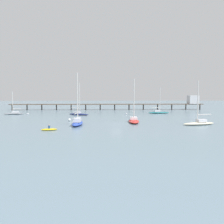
{
  "coord_description": "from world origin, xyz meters",
  "views": [
    {
      "loc": [
        -4.7,
        -58.63,
        7.17
      ],
      "look_at": [
        0.0,
        18.3,
        1.5
      ],
      "focal_mm": 39.43,
      "sensor_mm": 36.0,
      "label": 1
    }
  ],
  "objects": [
    {
      "name": "sailboat_blue",
      "position": [
        -9.19,
        -2.6,
        0.77
      ],
      "size": [
        2.88,
        8.04,
        12.01
      ],
      "color": "#2D4CB7",
      "rests_on": "ground_plane"
    },
    {
      "name": "sailboat_cream",
      "position": [
        18.9,
        -3.48,
        0.63
      ],
      "size": [
        8.35,
        3.69,
        10.25
      ],
      "color": "beige",
      "rests_on": "ground_plane"
    },
    {
      "name": "mooring_buoy_inner",
      "position": [
        5.43,
        25.57,
        0.26
      ],
      "size": [
        0.53,
        0.53,
        0.53
      ],
      "primitive_type": "sphere",
      "color": "silver",
      "rests_on": "ground_plane"
    },
    {
      "name": "mooring_buoy_far",
      "position": [
        -11.96,
        6.33,
        0.36
      ],
      "size": [
        0.72,
        0.72,
        0.72
      ],
      "primitive_type": "sphere",
      "color": "silver",
      "rests_on": "ground_plane"
    },
    {
      "name": "sailboat_navy",
      "position": [
        -10.98,
        25.17,
        0.61
      ],
      "size": [
        7.66,
        5.68,
        10.95
      ],
      "color": "navy",
      "rests_on": "ground_plane"
    },
    {
      "name": "sailboat_teal",
      "position": [
        17.87,
        30.23,
        0.57
      ],
      "size": [
        7.66,
        2.36,
        9.48
      ],
      "color": "#1E727A",
      "rests_on": "ground_plane"
    },
    {
      "name": "pier",
      "position": [
        16.59,
        51.94,
        3.33
      ],
      "size": [
        87.05,
        5.61,
        6.5
      ],
      "color": "brown",
      "rests_on": "ground_plane"
    },
    {
      "name": "ground_plane",
      "position": [
        0.0,
        0.0,
        0.0
      ],
      "size": [
        400.0,
        400.0,
        0.0
      ],
      "primitive_type": "plane",
      "color": "slate"
    },
    {
      "name": "dinghy_yellow",
      "position": [
        -14.18,
        -9.77,
        0.2
      ],
      "size": [
        3.27,
        1.87,
        1.14
      ],
      "color": "yellow",
      "rests_on": "ground_plane"
    },
    {
      "name": "sailboat_red",
      "position": [
        4.52,
        2.48,
        0.62
      ],
      "size": [
        3.32,
        9.2,
        10.89
      ],
      "color": "red",
      "rests_on": "ground_plane"
    },
    {
      "name": "sailboat_gray",
      "position": [
        -33.61,
        28.77,
        0.56
      ],
      "size": [
        6.73,
        2.57,
        8.01
      ],
      "color": "gray",
      "rests_on": "ground_plane"
    },
    {
      "name": "mooring_buoy_mid",
      "position": [
        -28.73,
        28.04,
        0.29
      ],
      "size": [
        0.57,
        0.57,
        0.57
      ],
      "primitive_type": "sphere",
      "color": "silver",
      "rests_on": "ground_plane"
    }
  ]
}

